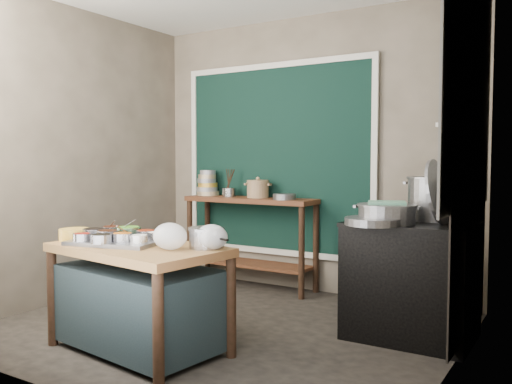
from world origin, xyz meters
The scene contains 30 objects.
floor centered at (0.00, 0.00, -0.01)m, with size 3.50×3.00×0.02m, color #302B25.
back_wall centered at (0.00, 1.51, 1.40)m, with size 3.50×0.02×2.80m, color #7B6E5F.
left_wall centered at (-1.76, 0.00, 1.40)m, with size 0.02×3.00×2.80m, color #7B6E5F.
right_wall centered at (1.76, 0.00, 1.40)m, with size 0.02×3.00×2.80m, color #7B6E5F.
curtain_panel centered at (-0.35, 1.47, 1.35)m, with size 2.10×0.02×1.90m, color black.
curtain_frame centered at (-0.35, 1.46, 1.35)m, with size 2.22×0.03×2.02m, color beige, non-canonical shape.
tile_panel centered at (1.74, 0.55, 1.85)m, with size 0.02×1.70×1.70m, color #B2B2AA.
soot_patch centered at (1.74, 0.65, 0.70)m, with size 0.01×1.30×1.30m, color black.
wall_shelf centered at (1.63, 0.85, 1.60)m, with size 0.22×0.70×0.03m, color beige.
prep_table centered at (-0.20, -0.75, 0.38)m, with size 1.25×0.72×0.75m, color brown.
back_counter centered at (-0.55, 1.28, 0.47)m, with size 1.45×0.40×0.95m, color #542B18.
stove_block centered at (1.35, 0.55, 0.42)m, with size 0.90×0.68×0.85m, color black.
stove_top centered at (1.35, 0.55, 0.86)m, with size 0.92×0.69×0.03m, color black.
condiment_tray centered at (-0.38, -0.75, 0.76)m, with size 0.63×0.45×0.03m, color gray.
condiment_bowls centered at (-0.41, -0.73, 0.81)m, with size 0.62×0.48×0.07m.
yellow_basin centered at (-0.76, -0.82, 0.79)m, with size 0.23×0.23×0.09m, color gold.
saucepan centered at (0.28, -0.58, 0.82)m, with size 0.26×0.26×0.14m, color gray, non-canonical shape.
plastic_bag_a centered at (0.11, -0.77, 0.84)m, with size 0.24×0.20×0.18m, color white.
plastic_bag_b centered at (0.34, -0.61, 0.83)m, with size 0.22×0.19×0.17m, color white.
bowl_stack centered at (-1.14, 1.32, 1.07)m, with size 0.25×0.25×0.28m.
utensil_cup centered at (-0.83, 1.29, 1.00)m, with size 0.15×0.15×0.09m, color gray.
ceramic_crock centered at (-0.46, 1.29, 1.03)m, with size 0.24×0.24×0.16m, color olive, non-canonical shape.
wide_bowl centered at (-0.11, 1.21, 0.98)m, with size 0.23×0.23×0.06m, color gray.
stock_pot centered at (1.46, 0.77, 1.05)m, with size 0.43×0.43×0.34m, color gray, non-canonical shape.
pot_lid centered at (1.55, 0.50, 1.12)m, with size 0.48×0.48×0.02m, color gray.
steamer centered at (1.22, 0.35, 0.95)m, with size 0.44×0.44×0.14m, color gray, non-canonical shape.
green_cloth centered at (1.22, 0.35, 1.03)m, with size 0.27×0.21×0.02m, color #5B9B7E.
shallow_pan centered at (1.16, 0.22, 0.91)m, with size 0.41×0.41×0.05m, color gray.
shelf_bowl_stack centered at (1.63, 0.85, 1.68)m, with size 0.16×0.16×0.13m.
shelf_bowl_green centered at (1.63, 1.04, 1.64)m, with size 0.16×0.16×0.06m, color gray.
Camera 1 is at (2.48, -3.50, 1.35)m, focal length 38.00 mm.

